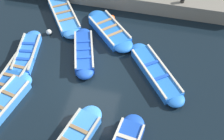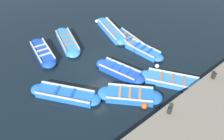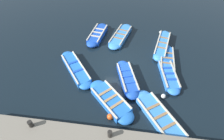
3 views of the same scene
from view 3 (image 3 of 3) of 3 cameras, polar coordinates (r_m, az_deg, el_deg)
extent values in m
plane|color=black|center=(11.55, 2.86, 1.06)|extent=(120.00, 120.00, 0.00)
cube|color=#3884E0|center=(13.57, 16.04, 7.87)|extent=(3.18, 1.44, 0.40)
ellipsoid|color=#3884E0|center=(14.86, 16.92, 11.16)|extent=(0.88, 0.86, 0.40)
ellipsoid|color=#3884E0|center=(12.33, 14.99, 3.91)|extent=(0.88, 0.86, 0.40)
cube|color=beige|center=(13.44, 14.77, 9.03)|extent=(2.96, 0.74, 0.07)
cube|color=beige|center=(13.44, 17.70, 8.30)|extent=(2.96, 0.74, 0.07)
cube|color=olive|center=(13.99, 16.62, 10.07)|extent=(0.29, 0.70, 0.04)
cube|color=olive|center=(13.44, 16.22, 8.62)|extent=(0.29, 0.70, 0.04)
cube|color=olive|center=(12.91, 15.80, 7.04)|extent=(0.29, 0.70, 0.04)
cube|color=#3884E0|center=(9.33, 15.34, -14.80)|extent=(2.90, 2.42, 0.30)
ellipsoid|color=#3884E0|center=(9.87, 10.28, -8.70)|extent=(1.29, 1.28, 0.30)
cube|color=beige|center=(8.98, 13.23, -15.49)|extent=(2.34, 1.64, 0.07)
cube|color=beige|center=(9.39, 17.76, -12.97)|extent=(2.34, 1.64, 0.07)
cube|color=olive|center=(9.40, 13.26, -11.57)|extent=(0.61, 0.80, 0.04)
cube|color=olive|center=(9.19, 15.54, -14.26)|extent=(0.61, 0.80, 0.04)
cube|color=olive|center=(9.02, 17.98, -17.04)|extent=(0.61, 0.80, 0.04)
cube|color=#1E59AD|center=(12.39, 17.47, 3.22)|extent=(2.56, 1.03, 0.31)
ellipsoid|color=#1E59AD|center=(13.37, 17.33, 6.71)|extent=(0.88, 0.85, 0.31)
ellipsoid|color=#1E59AD|center=(11.47, 17.64, -0.86)|extent=(0.88, 0.85, 0.31)
cube|color=#B2AD9E|center=(12.22, 15.84, 4.15)|extent=(2.46, 0.23, 0.07)
cube|color=#B2AD9E|center=(12.34, 19.47, 3.61)|extent=(2.46, 0.23, 0.07)
cube|color=olive|center=(12.70, 17.58, 5.37)|extent=(0.19, 0.78, 0.04)
cube|color=olive|center=(12.28, 17.65, 3.83)|extent=(0.19, 0.78, 0.04)
cube|color=olive|center=(11.88, 17.72, 2.18)|extent=(0.19, 0.78, 0.04)
cube|color=#1947B7|center=(10.58, 5.00, -2.76)|extent=(2.52, 1.52, 0.40)
ellipsoid|color=#1947B7|center=(11.38, 3.54, 1.57)|extent=(0.98, 0.97, 0.40)
ellipsoid|color=#1947B7|center=(9.85, 6.69, -7.77)|extent=(0.98, 0.97, 0.40)
cube|color=#B2AD9E|center=(10.34, 3.07, -2.18)|extent=(2.24, 0.80, 0.07)
cube|color=#B2AD9E|center=(10.49, 7.05, -1.62)|extent=(2.24, 0.80, 0.07)
cube|color=#1947B7|center=(10.76, 4.42, -0.03)|extent=(0.36, 0.73, 0.04)
cube|color=#1947B7|center=(10.42, 5.07, -1.95)|extent=(0.36, 0.73, 0.04)
cube|color=#1947B7|center=(10.10, 5.77, -4.00)|extent=(0.36, 0.73, 0.04)
cube|color=#3884E0|center=(14.08, 2.84, 11.03)|extent=(2.96, 1.61, 0.34)
ellipsoid|color=#3884E0|center=(15.21, 4.71, 13.73)|extent=(1.08, 1.06, 0.34)
ellipsoid|color=#3884E0|center=(13.00, 0.70, 7.86)|extent=(1.08, 1.06, 0.34)
cube|color=#B2AD9E|center=(14.09, 1.20, 12.10)|extent=(2.69, 0.77, 0.07)
cube|color=#B2AD9E|center=(13.86, 4.57, 11.35)|extent=(2.69, 0.77, 0.07)
cube|color=olive|center=(14.46, 3.70, 12.87)|extent=(0.34, 0.83, 0.04)
cube|color=olive|center=(13.98, 2.87, 11.68)|extent=(0.34, 0.83, 0.04)
cube|color=olive|center=(13.51, 1.99, 10.40)|extent=(0.34, 0.83, 0.04)
cube|color=blue|center=(11.32, 17.94, -1.67)|extent=(2.40, 1.15, 0.32)
ellipsoid|color=blue|center=(12.10, 16.64, 2.27)|extent=(0.88, 0.86, 0.32)
ellipsoid|color=blue|center=(10.61, 19.44, -6.16)|extent=(0.88, 0.86, 0.32)
cube|color=#B2AD9E|center=(11.07, 16.37, -1.02)|extent=(2.24, 0.42, 0.07)
cube|color=#B2AD9E|center=(11.31, 19.91, -0.95)|extent=(2.24, 0.42, 0.07)
cube|color=#1947B7|center=(11.52, 17.55, 0.70)|extent=(0.25, 0.73, 0.04)
cube|color=#1947B7|center=(11.20, 18.14, -1.04)|extent=(0.25, 0.73, 0.04)
cube|color=#1947B7|center=(10.88, 18.76, -2.88)|extent=(0.25, 0.73, 0.04)
cube|color=#1947B7|center=(14.23, -4.74, 11.42)|extent=(2.62, 1.25, 0.38)
ellipsoid|color=#1947B7|center=(15.23, -3.15, 13.95)|extent=(0.96, 0.94, 0.38)
ellipsoid|color=#1947B7|center=(13.27, -6.53, 8.52)|extent=(0.96, 0.94, 0.38)
cube|color=beige|center=(14.24, -6.39, 12.40)|extent=(2.46, 0.43, 0.07)
cube|color=beige|center=(13.99, -3.17, 11.97)|extent=(2.46, 0.43, 0.07)
cube|color=beige|center=(14.54, -4.08, 13.24)|extent=(0.25, 0.80, 0.04)
cube|color=beige|center=(14.11, -4.79, 12.14)|extent=(0.25, 0.80, 0.04)
cube|color=beige|center=(13.70, -5.54, 10.96)|extent=(0.25, 0.80, 0.04)
cube|color=blue|center=(9.54, -0.47, -9.91)|extent=(2.43, 2.40, 0.37)
ellipsoid|color=blue|center=(10.16, -4.49, -5.46)|extent=(1.34, 1.34, 0.37)
ellipsoid|color=blue|center=(9.04, 4.19, -14.86)|extent=(1.34, 1.34, 0.37)
cube|color=beige|center=(9.21, -2.86, -10.52)|extent=(1.74, 1.69, 0.07)
cube|color=beige|center=(9.53, 1.81, -7.77)|extent=(1.74, 1.69, 0.07)
cube|color=#9E7A51|center=(9.62, -2.28, -7.21)|extent=(0.72, 0.74, 0.04)
cube|color=#9E7A51|center=(9.37, -0.47, -9.18)|extent=(0.72, 0.74, 0.04)
cube|color=#9E7A51|center=(9.14, 1.46, -11.25)|extent=(0.72, 0.74, 0.04)
cube|color=blue|center=(11.42, -11.77, 0.45)|extent=(2.94, 2.52, 0.33)
ellipsoid|color=blue|center=(12.54, -14.27, 4.64)|extent=(1.14, 1.13, 0.33)
ellipsoid|color=blue|center=(10.40, -8.76, -4.61)|extent=(1.14, 1.13, 0.33)
cube|color=beige|center=(11.22, -13.77, 0.48)|extent=(2.41, 1.86, 0.07)
cube|color=beige|center=(11.36, -10.09, 1.86)|extent=(2.41, 1.86, 0.07)
cube|color=#1947B7|center=(11.60, -12.67, 2.39)|extent=(0.57, 0.69, 0.04)
cube|color=#1947B7|center=(10.99, -11.11, -0.22)|extent=(0.57, 0.69, 0.04)
cylinder|color=black|center=(7.73, -0.71, -20.13)|extent=(0.20, 0.20, 0.35)
cylinder|color=black|center=(8.69, -25.08, -15.63)|extent=(0.20, 0.20, 0.35)
sphere|color=#E05119|center=(9.04, -0.59, -14.99)|extent=(0.32, 0.32, 0.32)
sphere|color=silver|center=(15.10, 15.69, 11.76)|extent=(0.28, 0.28, 0.28)
sphere|color=silver|center=(10.18, 16.44, -8.19)|extent=(0.26, 0.26, 0.26)
camera|label=1|loc=(17.03, -7.12, 52.31)|focal=50.00mm
camera|label=2|loc=(6.24, -88.00, 12.06)|focal=35.00mm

